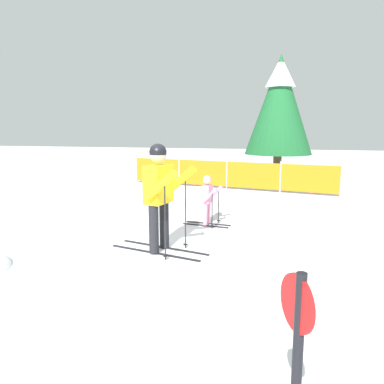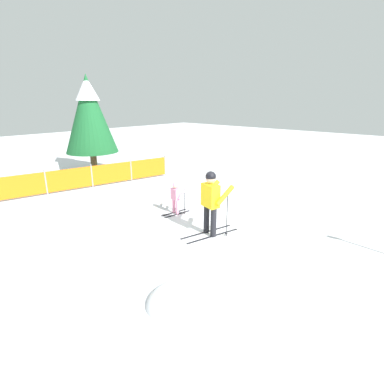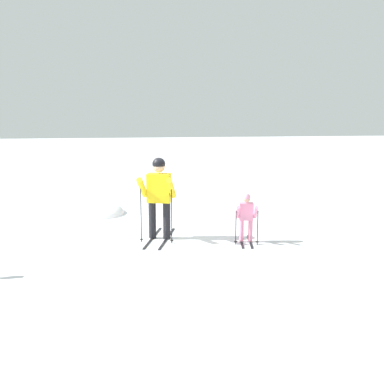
{
  "view_description": "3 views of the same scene",
  "coord_description": "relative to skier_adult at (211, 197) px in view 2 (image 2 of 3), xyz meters",
  "views": [
    {
      "loc": [
        2.01,
        -5.47,
        2.03
      ],
      "look_at": [
        0.53,
        1.01,
        0.87
      ],
      "focal_mm": 35.0,
      "sensor_mm": 36.0,
      "label": 1
    },
    {
      "loc": [
        -5.72,
        -4.49,
        3.54
      ],
      "look_at": [
        0.61,
        1.3,
        0.89
      ],
      "focal_mm": 28.0,
      "sensor_mm": 36.0,
      "label": 2
    },
    {
      "loc": [
        10.26,
        -0.19,
        2.93
      ],
      "look_at": [
        0.19,
        0.93,
        1.03
      ],
      "focal_mm": 45.0,
      "sensor_mm": 36.0,
      "label": 3
    }
  ],
  "objects": [
    {
      "name": "ground_plane",
      "position": [
        -0.18,
        -0.22,
        -1.06
      ],
      "size": [
        60.0,
        60.0,
        0.0
      ],
      "primitive_type": "plane",
      "color": "white"
    },
    {
      "name": "skier_adult",
      "position": [
        0.0,
        0.0,
        0.0
      ],
      "size": [
        1.71,
        0.87,
        1.77
      ],
      "rotation": [
        0.0,
        0.0,
        -0.25
      ],
      "color": "black",
      "rests_on": "ground_plane"
    },
    {
      "name": "skier_child",
      "position": [
        0.45,
        1.81,
        -0.45
      ],
      "size": [
        1.01,
        0.52,
        1.05
      ],
      "rotation": [
        0.0,
        0.0,
        -0.14
      ],
      "color": "black",
      "rests_on": "ground_plane"
    },
    {
      "name": "safety_fence",
      "position": [
        0.22,
        6.55,
        -0.56
      ],
      "size": [
        6.97,
        1.53,
        0.99
      ],
      "rotation": [
        0.0,
        0.0,
        -0.21
      ],
      "color": "gray",
      "rests_on": "ground_plane"
    },
    {
      "name": "conifer_far",
      "position": [
        1.83,
        9.18,
        1.86
      ],
      "size": [
        2.54,
        2.54,
        4.73
      ],
      "color": "#4C3823",
      "rests_on": "ground_plane"
    },
    {
      "name": "snow_mound",
      "position": [
        -2.58,
        -1.42,
        -1.06
      ],
      "size": [
        1.38,
        1.17,
        0.55
      ],
      "primitive_type": "ellipsoid",
      "color": "white",
      "rests_on": "ground_plane"
    }
  ]
}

